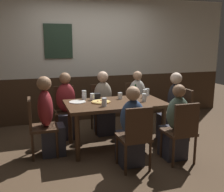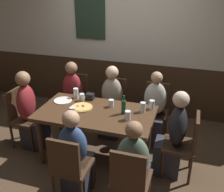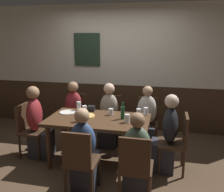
{
  "view_description": "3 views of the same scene",
  "coord_description": "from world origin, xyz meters",
  "px_view_note": "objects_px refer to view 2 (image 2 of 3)",
  "views": [
    {
      "loc": [
        -1.25,
        -3.77,
        1.68
      ],
      "look_at": [
        -0.04,
        0.03,
        0.84
      ],
      "focal_mm": 41.44,
      "sensor_mm": 36.0,
      "label": 1
    },
    {
      "loc": [
        1.15,
        -2.92,
        2.39
      ],
      "look_at": [
        0.18,
        0.15,
        0.93
      ],
      "focal_mm": 42.53,
      "sensor_mm": 36.0,
      "label": 2
    },
    {
      "loc": [
        0.98,
        -3.43,
        1.97
      ],
      "look_at": [
        0.22,
        -0.01,
        1.11
      ],
      "focal_mm": 39.31,
      "sensor_mm": 36.0,
      "label": 3
    }
  ],
  "objects_px": {
    "chair_head_west": "(22,115)",
    "person_right_far": "(154,114)",
    "person_head_west": "(31,116)",
    "beer_glass_half": "(128,116)",
    "chair_left_far": "(76,97)",
    "plate_white_large": "(63,101)",
    "tumbler_short": "(152,105)",
    "highball_clear": "(76,94)",
    "tumbler_water": "(73,112)",
    "chair_mid_far": "(114,102)",
    "chair_mid_near": "(69,166)",
    "pint_glass_pale": "(111,104)",
    "person_right_near": "(133,171)",
    "chair_right_near": "(130,179)",
    "chair_head_east": "(186,142)",
    "condiment_caddy": "(90,97)",
    "person_head_east": "(172,140)",
    "pizza": "(82,107)",
    "dining_table": "(96,117)",
    "pint_glass_amber": "(82,98)",
    "pint_glass_stout": "(143,108)",
    "beer_bottle_green": "(124,107)",
    "chair_right_far": "(155,108)",
    "person_left_far": "(72,101)",
    "person_mid_near": "(76,159)",
    "person_mid_far": "(111,107)"
  },
  "relations": [
    {
      "from": "plate_white_large",
      "to": "pint_glass_amber",
      "type": "bearing_deg",
      "value": 19.15
    },
    {
      "from": "pint_glass_stout",
      "to": "beer_bottle_green",
      "type": "height_order",
      "value": "beer_bottle_green"
    },
    {
      "from": "tumbler_short",
      "to": "chair_head_east",
      "type": "bearing_deg",
      "value": -31.74
    },
    {
      "from": "chair_mid_far",
      "to": "chair_mid_near",
      "type": "height_order",
      "value": "same"
    },
    {
      "from": "person_head_west",
      "to": "dining_table",
      "type": "bearing_deg",
      "value": 0.0
    },
    {
      "from": "tumbler_water",
      "to": "pizza",
      "type": "bearing_deg",
      "value": 86.06
    },
    {
      "from": "plate_white_large",
      "to": "person_mid_far",
      "type": "bearing_deg",
      "value": 41.51
    },
    {
      "from": "person_mid_near",
      "to": "highball_clear",
      "type": "bearing_deg",
      "value": 113.25
    },
    {
      "from": "tumbler_water",
      "to": "tumbler_short",
      "type": "bearing_deg",
      "value": 28.57
    },
    {
      "from": "chair_right_near",
      "to": "person_mid_near",
      "type": "height_order",
      "value": "person_mid_near"
    },
    {
      "from": "chair_head_west",
      "to": "person_right_far",
      "type": "bearing_deg",
      "value": 19.91
    },
    {
      "from": "pint_glass_stout",
      "to": "highball_clear",
      "type": "bearing_deg",
      "value": 172.1
    },
    {
      "from": "chair_mid_near",
      "to": "person_left_far",
      "type": "bearing_deg",
      "value": 114.16
    },
    {
      "from": "person_head_west",
      "to": "beer_glass_half",
      "type": "distance_m",
      "value": 1.52
    },
    {
      "from": "person_head_west",
      "to": "person_left_far",
      "type": "distance_m",
      "value": 0.77
    },
    {
      "from": "person_right_near",
      "to": "pint_glass_pale",
      "type": "relative_size",
      "value": 10.48
    },
    {
      "from": "chair_mid_far",
      "to": "tumbler_water",
      "type": "distance_m",
      "value": 1.11
    },
    {
      "from": "dining_table",
      "to": "chair_right_far",
      "type": "bearing_deg",
      "value": 50.96
    },
    {
      "from": "chair_right_far",
      "to": "person_mid_far",
      "type": "bearing_deg",
      "value": -166.66
    },
    {
      "from": "chair_right_near",
      "to": "person_right_near",
      "type": "distance_m",
      "value": 0.17
    },
    {
      "from": "chair_left_far",
      "to": "person_head_east",
      "type": "distance_m",
      "value": 1.91
    },
    {
      "from": "pint_glass_amber",
      "to": "dining_table",
      "type": "bearing_deg",
      "value": -40.47
    },
    {
      "from": "condiment_caddy",
      "to": "person_right_far",
      "type": "bearing_deg",
      "value": 20.62
    },
    {
      "from": "chair_mid_far",
      "to": "person_mid_near",
      "type": "bearing_deg",
      "value": -90.0
    },
    {
      "from": "tumbler_short",
      "to": "pint_glass_pale",
      "type": "bearing_deg",
      "value": -169.5
    },
    {
      "from": "chair_head_east",
      "to": "condiment_caddy",
      "type": "distance_m",
      "value": 1.48
    },
    {
      "from": "person_right_near",
      "to": "person_right_far",
      "type": "xyz_separation_m",
      "value": [
        0.0,
        1.36,
        0.01
      ]
    },
    {
      "from": "person_head_west",
      "to": "highball_clear",
      "type": "distance_m",
      "value": 0.74
    },
    {
      "from": "chair_right_near",
      "to": "beer_glass_half",
      "type": "bearing_deg",
      "value": 106.37
    },
    {
      "from": "chair_right_near",
      "to": "person_left_far",
      "type": "height_order",
      "value": "person_left_far"
    },
    {
      "from": "chair_right_far",
      "to": "person_left_far",
      "type": "relative_size",
      "value": 0.76
    },
    {
      "from": "dining_table",
      "to": "condiment_caddy",
      "type": "relative_size",
      "value": 14.12
    },
    {
      "from": "dining_table",
      "to": "person_head_west",
      "type": "bearing_deg",
      "value": 180.0
    },
    {
      "from": "tumbler_short",
      "to": "plate_white_large",
      "type": "relative_size",
      "value": 0.49
    },
    {
      "from": "chair_head_west",
      "to": "chair_left_far",
      "type": "distance_m",
      "value": 0.98
    },
    {
      "from": "chair_mid_near",
      "to": "pint_glass_pale",
      "type": "relative_size",
      "value": 8.36
    },
    {
      "from": "tumbler_water",
      "to": "pint_glass_pale",
      "type": "xyz_separation_m",
      "value": [
        0.39,
        0.41,
        -0.01
      ]
    },
    {
      "from": "chair_left_far",
      "to": "person_right_far",
      "type": "distance_m",
      "value": 1.38
    },
    {
      "from": "chair_mid_near",
      "to": "pizza",
      "type": "relative_size",
      "value": 2.94
    },
    {
      "from": "chair_mid_near",
      "to": "person_right_near",
      "type": "relative_size",
      "value": 0.8
    },
    {
      "from": "tumbler_short",
      "to": "person_head_west",
      "type": "bearing_deg",
      "value": -169.94
    },
    {
      "from": "chair_right_far",
      "to": "chair_head_east",
      "type": "bearing_deg",
      "value": -58.87
    },
    {
      "from": "person_right_far",
      "to": "beer_glass_half",
      "type": "xyz_separation_m",
      "value": [
        -0.22,
        -0.76,
        0.32
      ]
    },
    {
      "from": "person_head_west",
      "to": "person_head_east",
      "type": "relative_size",
      "value": 1.02
    },
    {
      "from": "person_right_near",
      "to": "plate_white_large",
      "type": "relative_size",
      "value": 4.22
    },
    {
      "from": "chair_right_far",
      "to": "pint_glass_stout",
      "type": "relative_size",
      "value": 6.41
    },
    {
      "from": "chair_left_far",
      "to": "plate_white_large",
      "type": "xyz_separation_m",
      "value": [
        0.11,
        -0.67,
        0.25
      ]
    },
    {
      "from": "tumbler_water",
      "to": "highball_clear",
      "type": "bearing_deg",
      "value": 109.94
    },
    {
      "from": "person_mid_near",
      "to": "beer_glass_half",
      "type": "xyz_separation_m",
      "value": [
        0.46,
        0.6,
        0.33
      ]
    },
    {
      "from": "person_head_west",
      "to": "condiment_caddy",
      "type": "relative_size",
      "value": 10.87
    }
  ]
}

